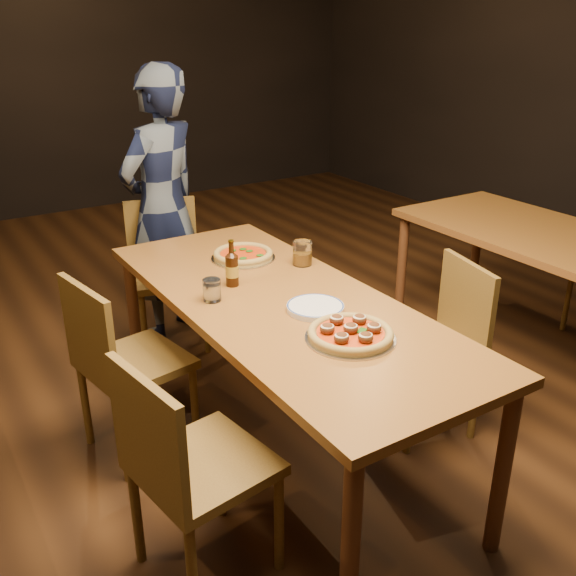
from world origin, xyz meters
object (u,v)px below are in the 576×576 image
chair_end (168,275)px  pizza_meatball (351,333)px  chair_main_nw (204,463)px  table_right (574,255)px  plate_stack (315,308)px  amber_glass (302,253)px  pizza_margherita (243,255)px  water_glass (212,290)px  beer_bottle (232,270)px  diner (163,208)px  table_main (282,315)px  chair_main_sw (135,360)px  chair_main_e (427,346)px

chair_end → pizza_meatball: bearing=-74.0°
chair_main_nw → chair_end: size_ratio=1.01×
table_right → plate_stack: bearing=178.7°
chair_main_nw → amber_glass: chair_main_nw is taller
table_right → plate_stack: plate_stack is taller
chair_end → pizza_margherita: bearing=-66.2°
water_glass → amber_glass: amber_glass is taller
chair_end → plate_stack: 1.43m
chair_end → table_right: bearing=-25.4°
beer_bottle → diner: (0.14, 1.13, -0.01)m
table_main → plate_stack: (0.06, -0.16, 0.08)m
chair_main_sw → water_glass: bearing=-137.2°
amber_glass → chair_end: bearing=108.7°
table_right → chair_main_nw: 2.31m
plate_stack → water_glass: (-0.31, 0.31, 0.04)m
chair_end → amber_glass: (0.32, -0.94, 0.36)m
chair_main_nw → pizza_meatball: size_ratio=2.67×
pizza_margherita → chair_main_e: bearing=-52.0°
chair_main_sw → amber_glass: size_ratio=7.78×
pizza_meatball → water_glass: (-0.28, 0.58, 0.02)m
chair_main_nw → diner: diner is taller
diner → table_main: bearing=64.1°
chair_end → water_glass: bearing=-87.6°
chair_main_e → water_glass: chair_main_e is taller
chair_main_e → chair_end: size_ratio=0.96×
chair_main_sw → plate_stack: (0.60, -0.53, 0.31)m
diner → water_glass: bearing=52.5°
table_main → chair_main_nw: chair_main_nw is taller
amber_glass → chair_main_sw: bearing=175.2°
chair_main_nw → amber_glass: bearing=-58.8°
beer_bottle → diner: diner is taller
pizza_margherita → amber_glass: amber_glass is taller
chair_main_sw → pizza_margherita: (0.64, 0.15, 0.32)m
plate_stack → water_glass: size_ratio=2.47×
pizza_meatball → plate_stack: pizza_meatball is taller
chair_end → amber_glass: size_ratio=7.79×
plate_stack → amber_glass: size_ratio=2.03×
chair_main_nw → water_glass: 0.76m
beer_bottle → amber_glass: (0.40, 0.05, -0.02)m
chair_end → pizza_margherita: chair_end is taller
water_glass → table_right: bearing=-10.1°
table_right → diner: size_ratio=1.23×
chair_main_e → chair_end: (-0.68, 1.44, 0.02)m
pizza_meatball → diner: 1.82m
chair_end → plate_stack: chair_end is taller
pizza_margherita → chair_main_nw: bearing=-125.6°
table_right → amber_glass: 1.49m
beer_bottle → amber_glass: 0.41m
table_right → chair_main_e: 1.06m
water_glass → amber_glass: bearing=15.2°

